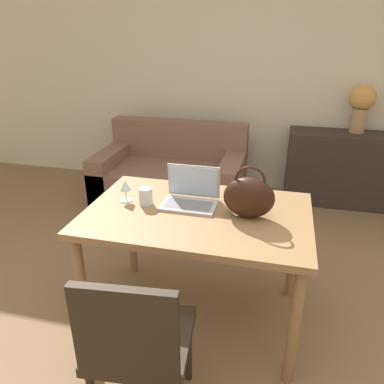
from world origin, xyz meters
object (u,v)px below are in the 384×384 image
handbag (249,197)px  flower_vase (361,103)px  laptop (191,194)px  chair (137,341)px  drinking_glass (146,196)px  couch (172,177)px  wine_glass (125,187)px

handbag → flower_vase: (0.87, 2.12, 0.17)m
laptop → flower_vase: 2.37m
chair → laptop: size_ratio=2.71×
laptop → drinking_glass: (-0.26, -0.08, -0.01)m
couch → flower_vase: (1.81, 0.48, 0.77)m
wine_glass → drinking_glass: bearing=-4.8°
chair → wine_glass: size_ratio=6.42×
drinking_glass → flower_vase: (1.48, 2.10, 0.24)m
wine_glass → chair: bearing=-65.2°
handbag → couch: bearing=120.0°
wine_glass → handbag: 0.75m
chair → flower_vase: (1.25, 2.88, 0.56)m
chair → laptop: bearing=82.5°
chair → handbag: (0.38, 0.76, 0.39)m
wine_glass → handbag: bearing=-2.4°
handbag → flower_vase: flower_vase is taller
couch → handbag: size_ratio=4.92×
drinking_glass → flower_vase: bearing=54.8°
drinking_glass → flower_vase: 2.58m
drinking_glass → handbag: bearing=-1.9°
couch → handbag: handbag is taller
laptop → handbag: bearing=-15.9°
drinking_glass → chair: bearing=-73.4°
chair → wine_glass: 0.95m
handbag → laptop: bearing=164.1°
laptop → drinking_glass: 0.27m
chair → couch: 2.48m
chair → laptop: 0.92m
couch → wine_glass: bearing=-82.9°
chair → handbag: handbag is taller
couch → flower_vase: flower_vase is taller
chair → drinking_glass: (-0.23, 0.78, 0.32)m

